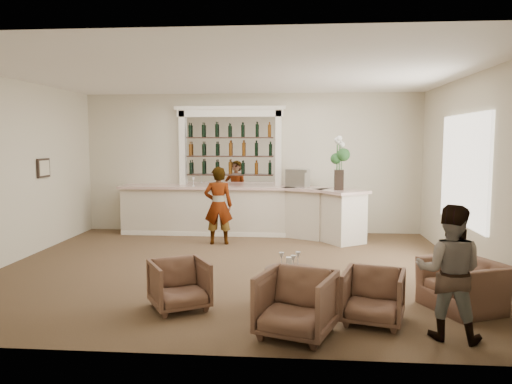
{
  "coord_description": "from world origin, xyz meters",
  "views": [
    {
      "loc": [
        1.11,
        -8.37,
        2.21
      ],
      "look_at": [
        0.33,
        0.9,
        1.24
      ],
      "focal_mm": 35.0,
      "sensor_mm": 36.0,
      "label": 1
    }
  ],
  "objects_px": {
    "sommelier": "(218,205)",
    "armchair_far": "(465,285)",
    "guest": "(449,272)",
    "armchair_right": "(373,297)",
    "cocktail_table": "(290,287)",
    "espresso_machine": "(298,178)",
    "armchair_left": "(179,285)",
    "bar_counter": "(242,211)",
    "armchair_center": "(296,304)",
    "flower_vase": "(339,160)"
  },
  "relations": [
    {
      "from": "armchair_far",
      "to": "espresso_machine",
      "type": "xyz_separation_m",
      "value": [
        -2.19,
        4.8,
        1.03
      ]
    },
    {
      "from": "sommelier",
      "to": "armchair_far",
      "type": "relative_size",
      "value": 1.69
    },
    {
      "from": "armchair_center",
      "to": "flower_vase",
      "type": "relative_size",
      "value": 0.71
    },
    {
      "from": "sommelier",
      "to": "armchair_right",
      "type": "relative_size",
      "value": 2.3
    },
    {
      "from": "armchair_left",
      "to": "armchair_center",
      "type": "distance_m",
      "value": 1.71
    },
    {
      "from": "armchair_center",
      "to": "sommelier",
      "type": "bearing_deg",
      "value": 128.39
    },
    {
      "from": "armchair_center",
      "to": "armchair_right",
      "type": "height_order",
      "value": "armchair_center"
    },
    {
      "from": "cocktail_table",
      "to": "sommelier",
      "type": "distance_m",
      "value": 4.19
    },
    {
      "from": "bar_counter",
      "to": "armchair_left",
      "type": "distance_m",
      "value": 5.13
    },
    {
      "from": "cocktail_table",
      "to": "sommelier",
      "type": "relative_size",
      "value": 0.42
    },
    {
      "from": "sommelier",
      "to": "armchair_left",
      "type": "bearing_deg",
      "value": 85.36
    },
    {
      "from": "bar_counter",
      "to": "guest",
      "type": "height_order",
      "value": "guest"
    },
    {
      "from": "bar_counter",
      "to": "armchair_far",
      "type": "bearing_deg",
      "value": -54.21
    },
    {
      "from": "armchair_right",
      "to": "espresso_machine",
      "type": "distance_m",
      "value": 5.58
    },
    {
      "from": "bar_counter",
      "to": "cocktail_table",
      "type": "distance_m",
      "value": 4.99
    },
    {
      "from": "cocktail_table",
      "to": "guest",
      "type": "relative_size",
      "value": 0.45
    },
    {
      "from": "bar_counter",
      "to": "flower_vase",
      "type": "relative_size",
      "value": 5.0
    },
    {
      "from": "armchair_left",
      "to": "sommelier",
      "type": "bearing_deg",
      "value": 61.87
    },
    {
      "from": "armchair_center",
      "to": "espresso_machine",
      "type": "height_order",
      "value": "espresso_machine"
    },
    {
      "from": "armchair_left",
      "to": "espresso_machine",
      "type": "height_order",
      "value": "espresso_machine"
    },
    {
      "from": "bar_counter",
      "to": "armchair_right",
      "type": "xyz_separation_m",
      "value": [
        2.19,
        -5.42,
        -0.25
      ]
    },
    {
      "from": "flower_vase",
      "to": "armchair_right",
      "type": "bearing_deg",
      "value": -89.49
    },
    {
      "from": "guest",
      "to": "armchair_right",
      "type": "distance_m",
      "value": 0.96
    },
    {
      "from": "cocktail_table",
      "to": "armchair_left",
      "type": "bearing_deg",
      "value": -168.99
    },
    {
      "from": "armchair_center",
      "to": "flower_vase",
      "type": "xyz_separation_m",
      "value": [
        0.88,
        5.31,
        1.41
      ]
    },
    {
      "from": "bar_counter",
      "to": "armchair_center",
      "type": "distance_m",
      "value": 6.03
    },
    {
      "from": "bar_counter",
      "to": "armchair_far",
      "type": "relative_size",
      "value": 5.86
    },
    {
      "from": "armchair_left",
      "to": "flower_vase",
      "type": "relative_size",
      "value": 0.63
    },
    {
      "from": "espresso_machine",
      "to": "guest",
      "type": "bearing_deg",
      "value": -53.68
    },
    {
      "from": "cocktail_table",
      "to": "armchair_far",
      "type": "height_order",
      "value": "armchair_far"
    },
    {
      "from": "bar_counter",
      "to": "cocktail_table",
      "type": "relative_size",
      "value": 8.33
    },
    {
      "from": "armchair_left",
      "to": "armchair_far",
      "type": "height_order",
      "value": "armchair_left"
    },
    {
      "from": "guest",
      "to": "armchair_left",
      "type": "xyz_separation_m",
      "value": [
        -3.22,
        0.69,
        -0.43
      ]
    },
    {
      "from": "bar_counter",
      "to": "guest",
      "type": "xyz_separation_m",
      "value": [
        2.96,
        -5.81,
        0.18
      ]
    },
    {
      "from": "sommelier",
      "to": "armchair_far",
      "type": "xyz_separation_m",
      "value": [
        3.87,
        -3.8,
        -0.51
      ]
    },
    {
      "from": "armchair_right",
      "to": "armchair_left",
      "type": "bearing_deg",
      "value": -171.5
    },
    {
      "from": "armchair_left",
      "to": "espresso_machine",
      "type": "distance_m",
      "value": 5.43
    },
    {
      "from": "bar_counter",
      "to": "guest",
      "type": "distance_m",
      "value": 6.52
    },
    {
      "from": "guest",
      "to": "armchair_center",
      "type": "bearing_deg",
      "value": 20.84
    },
    {
      "from": "armchair_far",
      "to": "armchair_center",
      "type": "bearing_deg",
      "value": -87.84
    },
    {
      "from": "bar_counter",
      "to": "cocktail_table",
      "type": "xyz_separation_m",
      "value": [
        1.18,
        -4.84,
        -0.32
      ]
    },
    {
      "from": "cocktail_table",
      "to": "flower_vase",
      "type": "xyz_separation_m",
      "value": [
        0.97,
        4.25,
        1.53
      ]
    },
    {
      "from": "cocktail_table",
      "to": "armchair_far",
      "type": "relative_size",
      "value": 0.7
    },
    {
      "from": "armchair_left",
      "to": "armchair_far",
      "type": "xyz_separation_m",
      "value": [
        3.72,
        0.31,
        -0.01
      ]
    },
    {
      "from": "guest",
      "to": "armchair_left",
      "type": "bearing_deg",
      "value": 5.79
    },
    {
      "from": "bar_counter",
      "to": "armchair_left",
      "type": "bearing_deg",
      "value": -92.91
    },
    {
      "from": "armchair_far",
      "to": "espresso_machine",
      "type": "relative_size",
      "value": 2.09
    },
    {
      "from": "bar_counter",
      "to": "sommelier",
      "type": "bearing_deg",
      "value": -111.78
    },
    {
      "from": "armchair_right",
      "to": "flower_vase",
      "type": "relative_size",
      "value": 0.63
    },
    {
      "from": "sommelier",
      "to": "armchair_far",
      "type": "bearing_deg",
      "value": 128.86
    }
  ]
}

